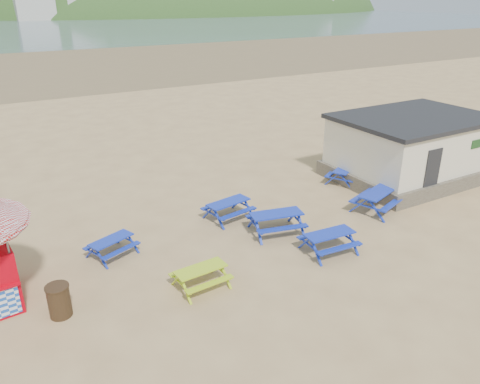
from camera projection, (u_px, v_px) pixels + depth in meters
ground at (238, 234)px, 18.12m from camera, size 400.00×400.00×0.00m
wet_sand at (31, 64)px, 61.88m from camera, size 400.00×400.00×0.00m
picnic_table_blue_a at (112, 247)px, 16.49m from camera, size 1.91×1.73×0.66m
picnic_table_blue_b at (228, 210)px, 19.22m from camera, size 2.03×1.74×0.76m
picnic_table_blue_c at (344, 175)px, 22.94m from camera, size 2.24×2.11×0.74m
picnic_table_blue_d at (276, 223)px, 18.05m from camera, size 2.31×2.02×0.84m
picnic_table_blue_e at (329, 242)px, 16.71m from camera, size 1.93×1.60×0.77m
picnic_table_blue_f at (377, 201)px, 19.93m from camera, size 2.47×2.22×0.86m
picnic_table_yellow at (201, 278)px, 14.70m from camera, size 1.72×1.43×0.69m
litter_bin at (59, 301)px, 13.33m from camera, size 0.68×0.68×1.00m
amenity_block at (411, 147)px, 23.16m from camera, size 7.40×5.40×3.15m
headland_town at (168, 32)px, 246.41m from camera, size 264.00×144.00×108.00m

